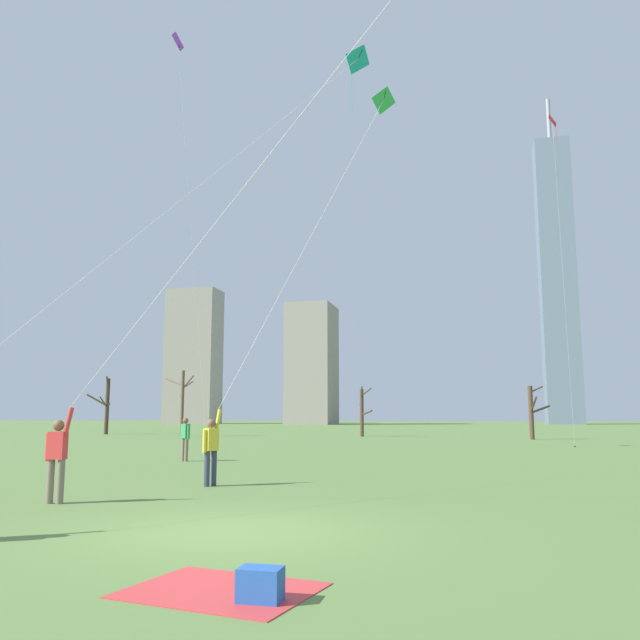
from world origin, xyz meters
name	(u,v)px	position (x,y,z in m)	size (l,w,h in m)	color
ground_plane	(230,532)	(0.00, 0.00, 0.00)	(400.00, 400.00, 0.00)	#5B7A3D
kite_flyer_midfield_right_green	(240,388)	(-2.23, 6.52, 2.41)	(4.22, 6.39, 12.96)	#33384C
kite_flyer_midfield_left_teal	(84,309)	(-3.26, 0.98, 3.63)	(4.18, 16.46, 15.96)	#33384C
kite_flyer_far_back_orange	(220,242)	(-0.83, 1.41, 4.85)	(15.52, 3.48, 17.48)	#726656
bystander_strolling_midfield	(185,437)	(-7.00, 13.71, 0.90)	(0.44, 0.35, 1.62)	#726656
distant_kite_drifting_right_purple	(181,85)	(-9.74, 18.03, 17.71)	(0.69, 6.55, 20.14)	purple
distant_kite_high_overhead_red	(555,161)	(8.49, 26.32, 15.44)	(0.89, 3.00, 18.03)	red
picnic_spot	(243,587)	(1.38, -3.30, 0.09)	(2.04, 1.73, 0.31)	#CC3838
bare_tree_leftmost	(532,411)	(7.88, 39.99, 2.01)	(1.62, 2.88, 3.85)	#4C3828
bare_tree_rightmost	(182,399)	(-19.40, 40.22, 3.00)	(2.26, 1.87, 5.37)	brown
bare_tree_far_right_edge	(362,411)	(-5.09, 43.71, 2.09)	(1.42, 2.48, 4.04)	#4C3828
bare_tree_center	(106,404)	(-28.92, 44.62, 2.73)	(2.57, 2.80, 5.23)	#423326
skyline_squat_block	(557,279)	(21.41, 125.72, 28.84)	(6.73, 6.13, 67.13)	slate
skyline_tall_tower	(194,356)	(-52.75, 117.26, 14.03)	(10.54, 6.90, 28.05)	gray
skyline_slender_spire	(312,364)	(-25.91, 112.10, 11.45)	(8.44, 10.71, 22.89)	gray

